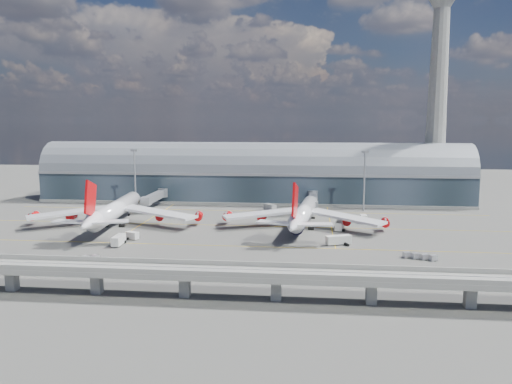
# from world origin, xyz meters

# --- Properties ---
(ground) EXTENTS (500.00, 500.00, 0.00)m
(ground) POSITION_xyz_m (0.00, 0.00, 0.00)
(ground) COLOR #474744
(ground) RESTS_ON ground
(taxi_lines) EXTENTS (200.00, 80.12, 0.01)m
(taxi_lines) POSITION_xyz_m (0.00, 22.11, 0.01)
(taxi_lines) COLOR gold
(taxi_lines) RESTS_ON ground
(terminal) EXTENTS (200.00, 30.00, 28.00)m
(terminal) POSITION_xyz_m (0.00, 77.99, 11.34)
(terminal) COLOR #1F2B34
(terminal) RESTS_ON ground
(control_tower) EXTENTS (19.00, 19.00, 103.00)m
(control_tower) POSITION_xyz_m (85.00, 83.00, 51.64)
(control_tower) COLOR gray
(control_tower) RESTS_ON ground
(guideway) EXTENTS (220.00, 8.50, 7.20)m
(guideway) POSITION_xyz_m (-0.00, -55.00, 5.29)
(guideway) COLOR gray
(guideway) RESTS_ON ground
(floodlight_mast_left) EXTENTS (3.00, 0.70, 25.70)m
(floodlight_mast_left) POSITION_xyz_m (-50.00, 55.00, 13.63)
(floodlight_mast_left) COLOR gray
(floodlight_mast_left) RESTS_ON ground
(floodlight_mast_right) EXTENTS (3.00, 0.70, 25.70)m
(floodlight_mast_right) POSITION_xyz_m (50.00, 55.00, 13.63)
(floodlight_mast_right) COLOR gray
(floodlight_mast_right) RESTS_ON ground
(airliner_left) EXTENTS (63.91, 67.19, 20.46)m
(airliner_left) POSITION_xyz_m (-43.45, 14.08, 5.85)
(airliner_left) COLOR white
(airliner_left) RESTS_ON ground
(airliner_right) EXTENTS (59.95, 62.69, 19.88)m
(airliner_right) POSITION_xyz_m (24.91, 17.74, 5.16)
(airliner_right) COLOR white
(airliner_right) RESTS_ON ground
(jet_bridge_left) EXTENTS (4.40, 28.00, 7.25)m
(jet_bridge_left) POSITION_xyz_m (-40.17, 53.12, 5.18)
(jet_bridge_left) COLOR gray
(jet_bridge_left) RESTS_ON ground
(jet_bridge_right) EXTENTS (4.40, 32.00, 7.25)m
(jet_bridge_right) POSITION_xyz_m (28.59, 51.18, 5.18)
(jet_bridge_right) COLOR gray
(jet_bridge_right) RESTS_ON ground
(service_truck_0) EXTENTS (2.83, 7.38, 3.02)m
(service_truck_0) POSITION_xyz_m (-31.61, -12.55, 1.56)
(service_truck_0) COLOR beige
(service_truck_0) RESTS_ON ground
(service_truck_1) EXTENTS (4.77, 3.66, 2.52)m
(service_truck_1) POSITION_xyz_m (-29.96, -4.99, 1.27)
(service_truck_1) COLOR beige
(service_truck_1) RESTS_ON ground
(service_truck_2) EXTENTS (8.24, 5.32, 2.90)m
(service_truck_2) POSITION_xyz_m (36.07, -4.84, 1.51)
(service_truck_2) COLOR beige
(service_truck_2) RESTS_ON ground
(service_truck_3) EXTENTS (3.59, 6.67, 3.06)m
(service_truck_3) POSITION_xyz_m (37.56, 15.90, 1.56)
(service_truck_3) COLOR beige
(service_truck_3) RESTS_ON ground
(service_truck_4) EXTENTS (2.51, 4.99, 2.89)m
(service_truck_4) POSITION_xyz_m (47.46, 30.49, 1.46)
(service_truck_4) COLOR beige
(service_truck_4) RESTS_ON ground
(service_truck_5) EXTENTS (5.82, 6.60, 3.10)m
(service_truck_5) POSITION_xyz_m (10.49, 49.94, 1.59)
(service_truck_5) COLOR beige
(service_truck_5) RESTS_ON ground
(cargo_train_0) EXTENTS (9.52, 5.97, 1.65)m
(cargo_train_0) POSITION_xyz_m (-34.60, -32.30, 0.86)
(cargo_train_0) COLOR gray
(cargo_train_0) RESTS_ON ground
(cargo_train_1) EXTENTS (9.30, 4.69, 1.56)m
(cargo_train_1) POSITION_xyz_m (57.63, -19.24, 0.82)
(cargo_train_1) COLOR gray
(cargo_train_1) RESTS_ON ground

